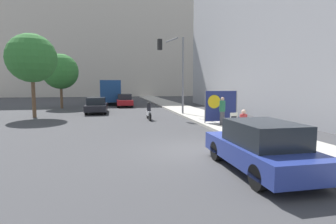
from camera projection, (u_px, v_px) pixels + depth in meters
The scene contains 16 objects.
ground_plane at pixel (196, 151), 10.04m from camera, with size 160.00×160.00×0.00m, color #38383A.
sidewalk_curb at pixel (187, 110), 25.42m from camera, with size 3.18×90.00×0.16m, color #A8A399.
building_backdrop_far at pixel (117, 10), 62.04m from camera, with size 52.00×12.00×40.83m.
building_backdrop_right at pixel (305, 12), 22.33m from camera, with size 10.00×32.00×17.48m.
seated_protester at pixel (244, 122), 12.08m from camera, with size 0.91×0.77×1.24m.
jogger_on_sidewalk at pixel (222, 111), 15.52m from camera, with size 0.34×0.34×1.66m.
pedestrian_behind at pixel (229, 106), 18.46m from camera, with size 0.34×0.34×1.71m.
protest_banner at pixel (221, 106), 16.45m from camera, with size 2.15×0.06×2.00m.
traffic_light_pole at pixel (175, 63), 21.34m from camera, with size 2.28×2.05×6.28m.
parked_car_curbside at pixel (261, 147), 7.58m from camera, with size 1.84×4.20×1.48m.
car_on_road_nearest at pixel (97, 105), 23.80m from camera, with size 1.81×4.64×1.43m.
car_on_road_midblock at pixel (125, 100), 30.99m from camera, with size 1.78×4.62×1.50m.
city_bus_on_road at pixel (111, 90), 36.81m from camera, with size 2.49×10.92×3.14m.
motorcycle_on_road at pixel (149, 112), 19.14m from camera, with size 0.28×2.04×1.30m.
street_tree_near_curb at pixel (32, 58), 20.11m from camera, with size 3.73×3.73×6.46m.
street_tree_midblock at pixel (60, 71), 28.34m from camera, with size 3.81×3.81×5.92m.
Camera 1 is at (-3.03, -9.42, 2.51)m, focal length 28.00 mm.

